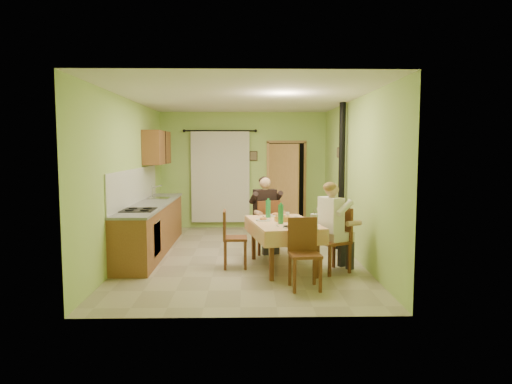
{
  "coord_description": "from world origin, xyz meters",
  "views": [
    {
      "loc": [
        0.08,
        -8.07,
        1.94
      ],
      "look_at": [
        0.25,
        0.1,
        1.15
      ],
      "focal_mm": 32.0,
      "sensor_mm": 36.0,
      "label": 1
    }
  ],
  "objects_px": {
    "dining_table": "(283,245)",
    "chair_near": "(305,268)",
    "chair_far": "(266,237)",
    "stove_flue": "(341,196)",
    "man_right": "(333,216)",
    "chair_left": "(234,250)",
    "man_far": "(265,206)",
    "chair_right": "(333,253)"
  },
  "relations": [
    {
      "from": "chair_near",
      "to": "man_right",
      "type": "height_order",
      "value": "man_right"
    },
    {
      "from": "man_right",
      "to": "dining_table",
      "type": "bearing_deg",
      "value": 43.31
    },
    {
      "from": "dining_table",
      "to": "stove_flue",
      "type": "bearing_deg",
      "value": 38.85
    },
    {
      "from": "chair_far",
      "to": "stove_flue",
      "type": "distance_m",
      "value": 1.68
    },
    {
      "from": "dining_table",
      "to": "chair_near",
      "type": "distance_m",
      "value": 1.12
    },
    {
      "from": "man_right",
      "to": "stove_flue",
      "type": "distance_m",
      "value": 1.76
    },
    {
      "from": "man_far",
      "to": "chair_left",
      "type": "bearing_deg",
      "value": -135.19
    },
    {
      "from": "man_right",
      "to": "chair_left",
      "type": "bearing_deg",
      "value": 50.97
    },
    {
      "from": "chair_near",
      "to": "stove_flue",
      "type": "xyz_separation_m",
      "value": [
        1.02,
        2.53,
        0.73
      ]
    },
    {
      "from": "dining_table",
      "to": "man_far",
      "type": "xyz_separation_m",
      "value": [
        -0.24,
        1.08,
        0.5
      ]
    },
    {
      "from": "chair_far",
      "to": "man_right",
      "type": "xyz_separation_m",
      "value": [
        0.99,
        -1.33,
        0.59
      ]
    },
    {
      "from": "chair_far",
      "to": "chair_left",
      "type": "xyz_separation_m",
      "value": [
        -0.55,
        -1.02,
        -0.0
      ]
    },
    {
      "from": "chair_near",
      "to": "man_right",
      "type": "distance_m",
      "value": 1.16
    },
    {
      "from": "chair_left",
      "to": "stove_flue",
      "type": "bearing_deg",
      "value": 123.1
    },
    {
      "from": "man_far",
      "to": "stove_flue",
      "type": "bearing_deg",
      "value": -4.1
    },
    {
      "from": "chair_far",
      "to": "chair_near",
      "type": "relative_size",
      "value": 1.02
    },
    {
      "from": "chair_far",
      "to": "chair_near",
      "type": "height_order",
      "value": "chair_far"
    },
    {
      "from": "dining_table",
      "to": "stove_flue",
      "type": "height_order",
      "value": "stove_flue"
    },
    {
      "from": "chair_right",
      "to": "stove_flue",
      "type": "height_order",
      "value": "stove_flue"
    },
    {
      "from": "chair_near",
      "to": "chair_right",
      "type": "bearing_deg",
      "value": -127.93
    },
    {
      "from": "chair_left",
      "to": "dining_table",
      "type": "bearing_deg",
      "value": 85.21
    },
    {
      "from": "man_far",
      "to": "stove_flue",
      "type": "xyz_separation_m",
      "value": [
        1.47,
        0.35,
        0.15
      ]
    },
    {
      "from": "chair_right",
      "to": "man_far",
      "type": "height_order",
      "value": "man_far"
    },
    {
      "from": "chair_right",
      "to": "chair_left",
      "type": "distance_m",
      "value": 1.58
    },
    {
      "from": "dining_table",
      "to": "man_right",
      "type": "relative_size",
      "value": 1.26
    },
    {
      "from": "dining_table",
      "to": "chair_far",
      "type": "height_order",
      "value": "chair_far"
    },
    {
      "from": "dining_table",
      "to": "chair_far",
      "type": "relative_size",
      "value": 1.77
    },
    {
      "from": "chair_left",
      "to": "man_far",
      "type": "distance_m",
      "value": 1.31
    },
    {
      "from": "dining_table",
      "to": "man_far",
      "type": "distance_m",
      "value": 1.22
    },
    {
      "from": "stove_flue",
      "to": "man_right",
      "type": "bearing_deg",
      "value": -105.97
    },
    {
      "from": "chair_right",
      "to": "chair_left",
      "type": "xyz_separation_m",
      "value": [
        -1.55,
        0.3,
        -0.0
      ]
    },
    {
      "from": "man_far",
      "to": "stove_flue",
      "type": "height_order",
      "value": "stove_flue"
    },
    {
      "from": "dining_table",
      "to": "stove_flue",
      "type": "xyz_separation_m",
      "value": [
        1.23,
        1.43,
        0.64
      ]
    },
    {
      "from": "dining_table",
      "to": "chair_near",
      "type": "height_order",
      "value": "chair_near"
    },
    {
      "from": "dining_table",
      "to": "chair_near",
      "type": "xyz_separation_m",
      "value": [
        0.21,
        -1.1,
        -0.09
      ]
    },
    {
      "from": "chair_far",
      "to": "chair_right",
      "type": "distance_m",
      "value": 1.66
    },
    {
      "from": "chair_right",
      "to": "man_right",
      "type": "distance_m",
      "value": 0.59
    },
    {
      "from": "chair_left",
      "to": "man_right",
      "type": "relative_size",
      "value": 0.68
    },
    {
      "from": "man_right",
      "to": "chair_near",
      "type": "bearing_deg",
      "value": 119.64
    },
    {
      "from": "chair_far",
      "to": "chair_near",
      "type": "xyz_separation_m",
      "value": [
        0.45,
        -2.17,
        -0.0
      ]
    },
    {
      "from": "chair_far",
      "to": "man_right",
      "type": "distance_m",
      "value": 1.75
    },
    {
      "from": "man_right",
      "to": "man_far",
      "type": "bearing_deg",
      "value": 8.59
    }
  ]
}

